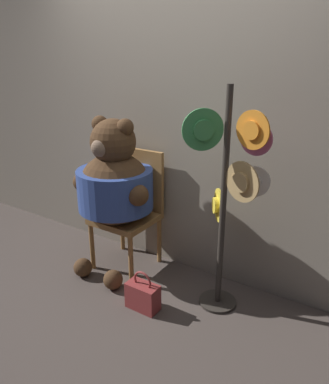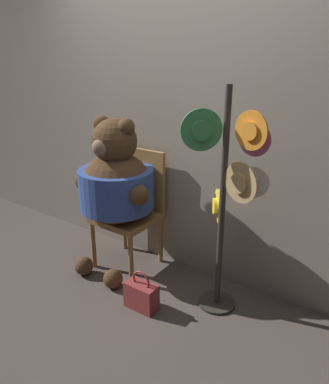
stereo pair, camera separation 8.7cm
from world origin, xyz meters
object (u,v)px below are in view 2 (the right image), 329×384
at_px(chair, 133,205).
at_px(teddy_bear, 116,184).
at_px(hat_display_rack, 228,193).
at_px(handbag_on_ground, 141,295).

relative_size(chair, teddy_bear, 0.77).
xyz_separation_m(hat_display_rack, handbag_on_ground, (-0.48, -0.35, -0.80)).
distance_m(hat_display_rack, handbag_on_ground, 0.99).
xyz_separation_m(teddy_bear, handbag_on_ground, (0.51, -0.34, -0.67)).
xyz_separation_m(chair, handbag_on_ground, (0.48, -0.50, -0.43)).
height_order(teddy_bear, handbag_on_ground, teddy_bear).
bearing_deg(chair, hat_display_rack, -8.90).
height_order(chair, teddy_bear, teddy_bear).
distance_m(teddy_bear, hat_display_rack, 1.00).
relative_size(hat_display_rack, handbag_on_ground, 5.16).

